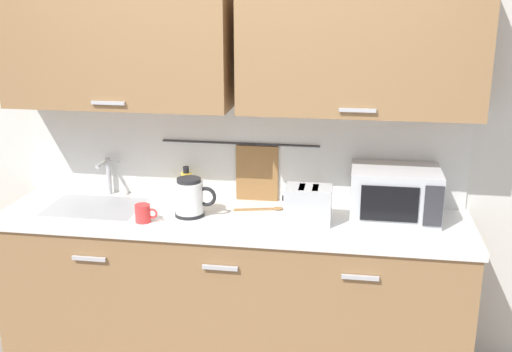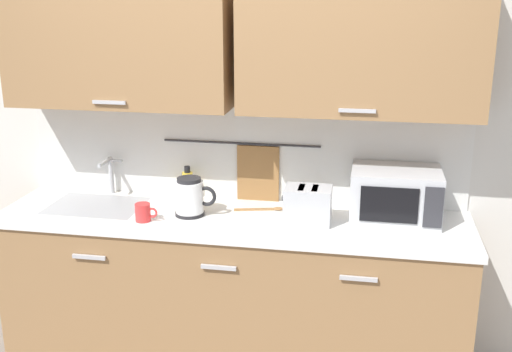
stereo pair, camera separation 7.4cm
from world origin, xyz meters
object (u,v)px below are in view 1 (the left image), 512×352
Objects in this scene: microwave at (395,194)px; electric_kettle at (190,198)px; mug_near_sink at (143,213)px; toaster at (308,204)px; wooden_spoon at (265,209)px; dish_soap_bottle at (186,185)px.

microwave is 2.03× the size of electric_kettle.
electric_kettle is at bearing 31.27° from mug_near_sink.
toaster is 0.93× the size of wooden_spoon.
mug_near_sink is (-0.13, -0.39, -0.04)m from dish_soap_bottle.
mug_near_sink is at bearing -108.40° from dish_soap_bottle.
mug_near_sink is at bearing -148.73° from electric_kettle.
mug_near_sink reaches higher than wooden_spoon.
microwave is 2.35× the size of dish_soap_bottle.
dish_soap_bottle is 0.72× the size of wooden_spoon.
wooden_spoon is at bearing 25.00° from mug_near_sink.
toaster is at bearing 0.50° from electric_kettle.
microwave reaches higher than electric_kettle.
microwave is 1.17m from dish_soap_bottle.
dish_soap_bottle is 0.41m from mug_near_sink.
wooden_spoon is (0.47, -0.11, -0.08)m from dish_soap_bottle.
dish_soap_bottle reaches higher than mug_near_sink.
toaster is at bearing -163.43° from microwave.
dish_soap_bottle is (-0.09, 0.25, -0.01)m from electric_kettle.
electric_kettle is at bearing -179.50° from toaster.
electric_kettle is 0.63m from toaster.
dish_soap_bottle is 1.63× the size of mug_near_sink.
wooden_spoon is (-0.69, 0.01, -0.13)m from microwave.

